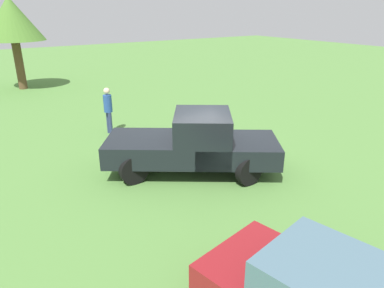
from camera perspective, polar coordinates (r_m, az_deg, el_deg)
The scene contains 4 objects.
ground_plane at distance 11.23m, azimuth 1.63°, elevation -3.21°, with size 80.00×80.00×0.00m, color #54843D.
pickup_truck at distance 10.32m, azimuth 0.72°, elevation 0.32°, with size 5.19×4.40×1.84m.
person_bystander at distance 13.99m, azimuth -13.46°, elevation 5.73°, with size 0.33×0.34×1.82m.
tree_back_right at distance 23.74m, azimuth -27.26°, elevation 17.51°, with size 3.47×3.47×5.28m.
Camera 1 is at (5.91, 8.33, 4.65)m, focal length 32.85 mm.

